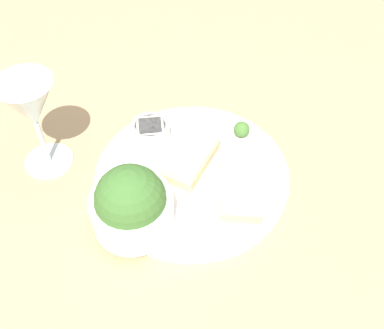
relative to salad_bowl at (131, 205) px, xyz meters
name	(u,v)px	position (x,y,z in m)	size (l,w,h in m)	color
ground_plane	(192,179)	(0.11, -0.05, -0.06)	(4.00, 4.00, 0.00)	tan
dinner_plate	(192,176)	(0.11, -0.05, -0.05)	(0.30, 0.30, 0.01)	white
salad_bowl	(131,205)	(0.00, 0.00, 0.00)	(0.11, 0.11, 0.10)	white
sauce_ramekin	(151,131)	(0.16, 0.03, -0.03)	(0.06, 0.06, 0.03)	white
cheese_toast_near	(241,190)	(0.09, -0.13, -0.03)	(0.11, 0.08, 0.03)	#D1B27F
cheese_toast_far	(190,158)	(0.13, -0.05, -0.03)	(0.11, 0.08, 0.03)	#D1B27F
wine_glass	(31,108)	(0.08, 0.17, 0.06)	(0.08, 0.08, 0.16)	silver
garnish	(242,129)	(0.21, -0.11, -0.03)	(0.03, 0.03, 0.03)	#477533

